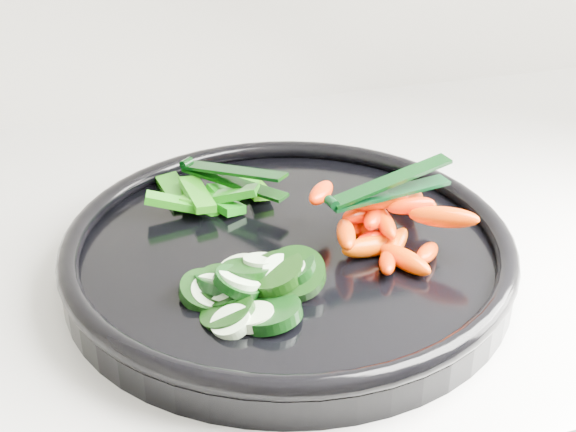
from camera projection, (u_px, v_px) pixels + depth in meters
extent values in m
cylinder|color=black|center=(288.00, 260.00, 0.67)|extent=(0.43, 0.43, 0.02)
torus|color=black|center=(288.00, 241.00, 0.66)|extent=(0.43, 0.43, 0.02)
cylinder|color=black|center=(228.00, 313.00, 0.58)|extent=(0.05, 0.05, 0.03)
cylinder|color=#DCFAC8|center=(231.00, 323.00, 0.57)|extent=(0.04, 0.04, 0.02)
cylinder|color=black|center=(222.00, 285.00, 0.61)|extent=(0.06, 0.06, 0.03)
cylinder|color=beige|center=(217.00, 286.00, 0.61)|extent=(0.04, 0.04, 0.02)
cylinder|color=black|center=(206.00, 291.00, 0.60)|extent=(0.05, 0.05, 0.03)
cylinder|color=#D6F8C6|center=(212.00, 293.00, 0.60)|extent=(0.04, 0.04, 0.02)
cylinder|color=black|center=(270.00, 314.00, 0.58)|extent=(0.06, 0.05, 0.02)
cylinder|color=beige|center=(253.00, 317.00, 0.57)|extent=(0.03, 0.03, 0.02)
cylinder|color=black|center=(245.00, 276.00, 0.62)|extent=(0.06, 0.06, 0.02)
cylinder|color=beige|center=(238.00, 267.00, 0.63)|extent=(0.03, 0.03, 0.02)
cylinder|color=black|center=(225.00, 287.00, 0.61)|extent=(0.06, 0.06, 0.02)
cylinder|color=#D4F2C2|center=(228.00, 288.00, 0.61)|extent=(0.04, 0.04, 0.01)
cylinder|color=black|center=(229.00, 295.00, 0.60)|extent=(0.05, 0.05, 0.02)
cylinder|color=#D1F3C2|center=(224.00, 291.00, 0.60)|extent=(0.04, 0.04, 0.02)
cylinder|color=black|center=(291.00, 270.00, 0.61)|extent=(0.06, 0.06, 0.03)
cylinder|color=#B5D1A7|center=(288.00, 273.00, 0.61)|extent=(0.04, 0.04, 0.02)
cylinder|color=black|center=(247.00, 270.00, 0.61)|extent=(0.05, 0.05, 0.02)
cylinder|color=#CBEABB|center=(261.00, 262.00, 0.62)|extent=(0.04, 0.04, 0.01)
cylinder|color=black|center=(238.00, 282.00, 0.60)|extent=(0.05, 0.05, 0.03)
cylinder|color=#CEECBD|center=(239.00, 281.00, 0.60)|extent=(0.04, 0.03, 0.02)
cylinder|color=black|center=(295.00, 274.00, 0.61)|extent=(0.05, 0.05, 0.03)
cylinder|color=beige|center=(281.00, 272.00, 0.61)|extent=(0.04, 0.04, 0.02)
cylinder|color=black|center=(275.00, 273.00, 0.61)|extent=(0.05, 0.05, 0.02)
cylinder|color=beige|center=(289.00, 261.00, 0.62)|extent=(0.04, 0.04, 0.02)
ellipsoid|color=#E95900|center=(394.00, 245.00, 0.65)|extent=(0.04, 0.04, 0.02)
ellipsoid|color=#E95C00|center=(371.00, 246.00, 0.65)|extent=(0.06, 0.03, 0.03)
ellipsoid|color=#EE2800|center=(405.00, 260.00, 0.63)|extent=(0.04, 0.05, 0.02)
ellipsoid|color=red|center=(353.00, 224.00, 0.68)|extent=(0.03, 0.05, 0.03)
ellipsoid|color=#FF4D00|center=(427.00, 253.00, 0.64)|extent=(0.04, 0.04, 0.02)
ellipsoid|color=#DF3F00|center=(361.00, 226.00, 0.68)|extent=(0.02, 0.04, 0.02)
ellipsoid|color=red|center=(387.00, 263.00, 0.63)|extent=(0.03, 0.04, 0.02)
ellipsoid|color=#FF0F00|center=(382.00, 239.00, 0.66)|extent=(0.05, 0.03, 0.03)
ellipsoid|color=#FF3100|center=(400.00, 199.00, 0.72)|extent=(0.03, 0.05, 0.02)
ellipsoid|color=#F61800|center=(363.00, 211.00, 0.70)|extent=(0.03, 0.04, 0.02)
ellipsoid|color=#F06300|center=(346.00, 234.00, 0.64)|extent=(0.03, 0.05, 0.02)
ellipsoid|color=#FC3900|center=(414.00, 198.00, 0.69)|extent=(0.03, 0.05, 0.03)
ellipsoid|color=#EF3600|center=(375.00, 217.00, 0.66)|extent=(0.04, 0.05, 0.03)
ellipsoid|color=#FF6800|center=(384.00, 222.00, 0.66)|extent=(0.02, 0.05, 0.02)
ellipsoid|color=#FC4000|center=(363.00, 214.00, 0.67)|extent=(0.05, 0.04, 0.03)
ellipsoid|color=red|center=(415.00, 207.00, 0.68)|extent=(0.04, 0.02, 0.02)
ellipsoid|color=#FF3A00|center=(411.00, 206.00, 0.65)|extent=(0.04, 0.02, 0.02)
ellipsoid|color=#FF2400|center=(321.00, 193.00, 0.67)|extent=(0.04, 0.05, 0.02)
ellipsoid|color=#FB5800|center=(380.00, 200.00, 0.66)|extent=(0.05, 0.03, 0.02)
ellipsoid|color=#F73500|center=(444.00, 217.00, 0.64)|extent=(0.06, 0.05, 0.03)
cube|color=#0A700C|center=(234.00, 190.00, 0.74)|extent=(0.06, 0.04, 0.03)
cube|color=#1C6E0A|center=(257.00, 190.00, 0.75)|extent=(0.02, 0.05, 0.02)
cube|color=#0A6F0D|center=(222.00, 203.00, 0.72)|extent=(0.04, 0.05, 0.02)
cube|color=#0E710A|center=(229.00, 197.00, 0.73)|extent=(0.06, 0.05, 0.02)
cube|color=#116009|center=(175.00, 191.00, 0.74)|extent=(0.03, 0.06, 0.01)
cube|color=#156B0A|center=(196.00, 197.00, 0.73)|extent=(0.04, 0.07, 0.03)
cube|color=#1D6609|center=(229.00, 195.00, 0.72)|extent=(0.06, 0.04, 0.02)
cube|color=#18740B|center=(173.00, 202.00, 0.70)|extent=(0.05, 0.03, 0.02)
cube|color=#21720A|center=(197.00, 194.00, 0.72)|extent=(0.02, 0.06, 0.01)
cylinder|color=black|center=(332.00, 203.00, 0.63)|extent=(0.01, 0.01, 0.01)
cube|color=black|center=(390.00, 193.00, 0.66)|extent=(0.11, 0.04, 0.00)
cube|color=black|center=(391.00, 180.00, 0.65)|extent=(0.11, 0.04, 0.02)
cylinder|color=black|center=(187.00, 163.00, 0.75)|extent=(0.01, 0.01, 0.01)
cube|color=black|center=(234.00, 182.00, 0.73)|extent=(0.08, 0.09, 0.00)
cube|color=black|center=(233.00, 171.00, 0.72)|extent=(0.08, 0.09, 0.02)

